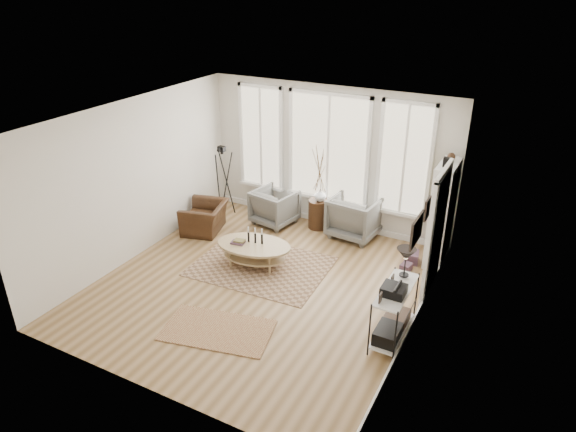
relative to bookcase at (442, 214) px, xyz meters
The scene contains 17 objects.
room 3.30m from the bookcase, 137.70° to the right, with size 5.50×5.54×2.90m.
bay_window 2.57m from the bookcase, 168.63° to the left, with size 4.14×0.12×2.24m.
door 1.10m from the bookcase, 82.91° to the right, with size 0.09×1.06×2.22m.
bookcase is the anchor object (origin of this frame).
low_shelf 2.56m from the bookcase, 91.28° to the right, with size 0.38×1.08×1.30m.
wall_art 2.66m from the bookcase, 86.75° to the right, with size 0.04×0.88×0.44m.
rug_main 3.37m from the bookcase, 148.40° to the right, with size 2.35×1.76×0.01m, color brown.
rug_runner 4.41m from the bookcase, 123.75° to the right, with size 1.61×0.90×0.01m, color brown.
coffee_table 3.42m from the bookcase, 149.60° to the right, with size 1.47×1.06×0.62m.
armchair_left 3.44m from the bookcase, behind, with size 0.80×0.83×0.75m, color slate.
armchair_right 1.79m from the bookcase, behind, with size 0.91×0.94×0.85m, color slate.
side_table 2.51m from the bookcase, behind, with size 0.41×0.41×1.72m.
vase 2.49m from the bookcase, behind, with size 0.24×0.24×0.25m, color silver.
accent_chair 4.64m from the bookcase, 167.57° to the right, with size 0.80×0.91×0.59m, color #361F11.
tripod_camera 4.60m from the bookcase, behind, with size 0.54×0.54×1.54m.
book_stack_near 0.97m from the bookcase, 145.71° to the right, with size 0.24×0.31×0.20m, color maroon.
book_stack_far 1.15m from the bookcase, 122.00° to the right, with size 0.17×0.21×0.14m, color maroon.
Camera 1 is at (3.82, -6.32, 4.84)m, focal length 32.00 mm.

